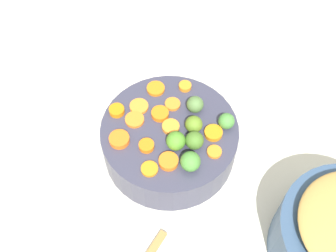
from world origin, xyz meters
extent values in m
cube|color=silver|center=(0.00, 0.00, 0.01)|extent=(2.40, 2.40, 0.02)
cylinder|color=#37374C|center=(-0.02, -0.04, 0.06)|extent=(0.26, 0.26, 0.08)
cylinder|color=orange|center=(0.00, -0.13, 0.10)|extent=(0.05, 0.05, 0.01)
cylinder|color=orange|center=(0.07, -0.02, 0.10)|extent=(0.05, 0.05, 0.01)
cylinder|color=orange|center=(0.03, -0.09, 0.10)|extent=(0.04, 0.04, 0.01)
cylinder|color=orange|center=(-0.03, -0.04, 0.10)|extent=(0.04, 0.04, 0.01)
cylinder|color=orange|center=(0.02, 0.00, 0.10)|extent=(0.04, 0.04, 0.01)
cylinder|color=orange|center=(0.08, -0.08, 0.10)|extent=(0.04, 0.04, 0.01)
cylinder|color=orange|center=(-0.10, -0.02, 0.10)|extent=(0.03, 0.03, 0.01)
cylinder|color=orange|center=(-0.10, 0.02, 0.10)|extent=(0.03, 0.03, 0.01)
cylinder|color=orange|center=(0.02, 0.05, 0.10)|extent=(0.04, 0.04, 0.01)
cylinder|color=orange|center=(-0.02, 0.03, 0.10)|extent=(0.05, 0.05, 0.01)
cylinder|color=orange|center=(-0.03, -0.09, 0.10)|extent=(0.04, 0.04, 0.01)
cylinder|color=orange|center=(-0.06, -0.13, 0.10)|extent=(0.03, 0.03, 0.01)
cylinder|color=orange|center=(-0.01, -0.07, 0.10)|extent=(0.04, 0.04, 0.01)
cylinder|color=orange|center=(0.04, -0.06, 0.10)|extent=(0.04, 0.04, 0.01)
sphere|color=#587C24|center=(-0.07, -0.03, 0.11)|extent=(0.03, 0.03, 0.03)
sphere|color=#4A8928|center=(-0.03, 0.00, 0.12)|extent=(0.04, 0.04, 0.04)
sphere|color=#447027|center=(-0.07, 0.00, 0.12)|extent=(0.03, 0.03, 0.03)
sphere|color=#47873B|center=(-0.13, -0.04, 0.11)|extent=(0.03, 0.03, 0.03)
sphere|color=#478535|center=(-0.05, 0.04, 0.12)|extent=(0.04, 0.04, 0.04)
sphere|color=#4E733C|center=(-0.07, -0.08, 0.11)|extent=(0.03, 0.03, 0.03)
camera|label=1|loc=(0.00, 0.40, 0.76)|focal=45.51mm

